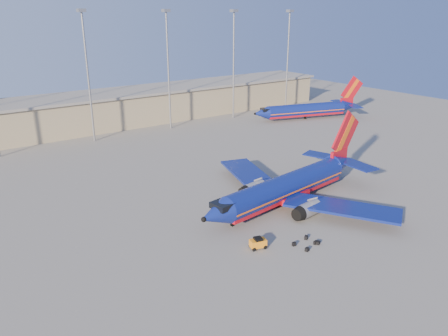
{
  "coord_description": "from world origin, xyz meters",
  "views": [
    {
      "loc": [
        -37.57,
        -49.85,
        27.85
      ],
      "look_at": [
        1.61,
        4.29,
        4.0
      ],
      "focal_mm": 35.0,
      "sensor_mm": 36.0,
      "label": 1
    }
  ],
  "objects": [
    {
      "name": "light_mast_row",
      "position": [
        5.0,
        46.0,
        17.55
      ],
      "size": [
        101.6,
        1.6,
        28.65
      ],
      "color": "gray",
      "rests_on": "ground"
    },
    {
      "name": "baggage_tug",
      "position": [
        -5.91,
        -13.36,
        0.76
      ],
      "size": [
        2.27,
        1.71,
        1.45
      ],
      "rotation": [
        0.0,
        0.0,
        -0.27
      ],
      "color": "orange",
      "rests_on": "ground"
    },
    {
      "name": "aircraft_main",
      "position": [
        7.14,
        -5.23,
        2.61
      ],
      "size": [
        36.01,
        34.45,
        12.21
      ],
      "rotation": [
        0.0,
        0.0,
        0.12
      ],
      "color": "navy",
      "rests_on": "ground"
    },
    {
      "name": "luggage_pile",
      "position": [
        -0.16,
        -16.43,
        0.23
      ],
      "size": [
        3.37,
        2.78,
        0.5
      ],
      "color": "black",
      "rests_on": "ground"
    },
    {
      "name": "terminal_building",
      "position": [
        10.0,
        58.0,
        4.32
      ],
      "size": [
        122.0,
        16.0,
        8.5
      ],
      "color": "gray",
      "rests_on": "ground"
    },
    {
      "name": "aircraft_second",
      "position": [
        51.05,
        32.81,
        2.57
      ],
      "size": [
        32.15,
        16.44,
        11.2
      ],
      "rotation": [
        0.0,
        0.0,
        -0.3
      ],
      "color": "navy",
      "rests_on": "ground"
    },
    {
      "name": "ground",
      "position": [
        0.0,
        0.0,
        0.0
      ],
      "size": [
        220.0,
        220.0,
        0.0
      ],
      "primitive_type": "plane",
      "color": "slate",
      "rests_on": "ground"
    }
  ]
}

